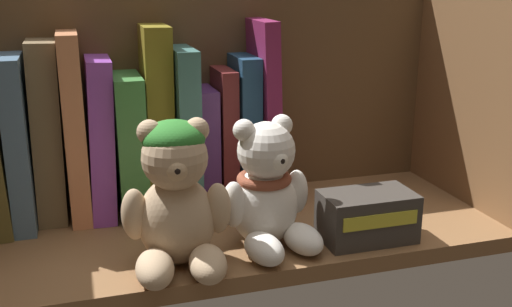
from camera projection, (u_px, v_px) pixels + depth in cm
name	position (u px, v px, depth cm)	size (l,w,h in cm)	color
shelf_board	(231.00, 234.00, 76.13)	(66.48, 25.92, 2.00)	brown
shelf_back_panel	(205.00, 95.00, 84.13)	(68.88, 1.20, 32.69)	brown
shelf_side_panel_right	(474.00, 99.00, 81.27)	(1.60, 28.32, 32.69)	brown
book_2	(20.00, 139.00, 75.49)	(2.60, 14.04, 21.39)	slate
book_3	(47.00, 131.00, 76.22)	(3.51, 9.20, 22.92)	brown
book_4	(74.00, 126.00, 77.01)	(2.49, 12.10, 23.87)	tan
book_5	(100.00, 136.00, 78.33)	(2.99, 12.27, 20.68)	purple
book_6	(128.00, 142.00, 79.65)	(3.56, 14.10, 18.47)	#397638
book_7	(156.00, 118.00, 79.86)	(3.41, 10.10, 24.41)	olive
book_8	(182.00, 127.00, 81.23)	(2.82, 13.78, 21.57)	#38645F
book_9	(204.00, 144.00, 82.86)	(2.52, 9.55, 16.05)	#522A65
book_10	(223.00, 134.00, 83.26)	(2.17, 9.93, 18.50)	maroon
book_11	(242.00, 127.00, 83.80)	(2.74, 10.71, 20.15)	navy
book_12	(261.00, 109.00, 83.89)	(2.08, 12.72, 24.84)	maroon
teddy_bear_larger	(176.00, 199.00, 63.86)	(11.96, 12.24, 16.26)	tan
teddy_bear_smaller	(267.00, 193.00, 68.89)	(11.54, 11.93, 15.32)	white
small_product_box	(367.00, 216.00, 71.57)	(10.93, 6.59, 5.85)	#38332D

